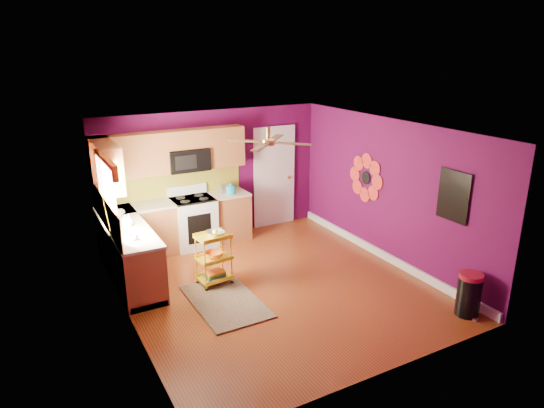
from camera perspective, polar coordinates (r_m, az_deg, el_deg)
ground at (r=7.83m, az=0.29°, el=-9.58°), size 5.00×5.00×0.00m
room_envelope at (r=7.23m, az=0.50°, el=1.99°), size 4.54×5.04×2.52m
lower_cabinets at (r=8.75m, az=-13.33°, el=-3.90°), size 2.81×2.31×0.94m
electric_range at (r=9.26m, az=-9.23°, el=-2.06°), size 0.76×0.66×1.13m
upper_cabinetry at (r=8.70m, az=-13.97°, el=5.37°), size 2.80×2.30×1.26m
left_window at (r=7.46m, az=-18.88°, el=2.32°), size 0.08×1.35×1.08m
panel_door at (r=10.09m, az=0.25°, el=3.11°), size 0.95×0.11×2.15m
right_wall_art at (r=8.30m, az=15.08°, el=2.13°), size 0.04×2.74×1.04m
ceiling_fan at (r=7.24m, az=-0.45°, el=7.36°), size 1.01×1.01×0.26m
shag_rug at (r=7.40m, az=-5.48°, el=-11.33°), size 0.94×1.52×0.02m
rolling_cart at (r=7.74m, az=-6.82°, el=-6.16°), size 0.55×0.42×0.93m
trash_can at (r=7.46m, az=22.15°, el=-9.82°), size 0.43×0.43×0.64m
teal_kettle at (r=9.31m, az=-4.84°, el=1.74°), size 0.18×0.18×0.21m
toaster at (r=9.35m, az=-5.47°, el=1.83°), size 0.22×0.15×0.18m
soap_bottle_a at (r=7.92m, az=-16.87°, el=-1.90°), size 0.09×0.09×0.19m
soap_bottle_b at (r=7.94m, az=-16.50°, el=-1.84°), size 0.14×0.14×0.18m
counter_dish at (r=8.53m, az=-17.75°, el=-1.03°), size 0.25×0.25×0.06m
counter_cup at (r=7.36m, az=-15.92°, el=-3.76°), size 0.12×0.12×0.09m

